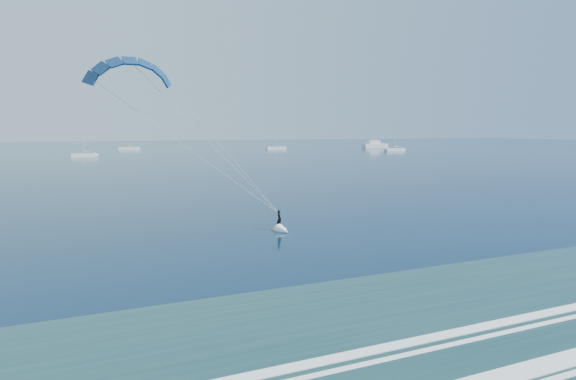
# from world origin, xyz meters

# --- Properties ---
(kitesurfer_rig) EXTENTS (18.65, 5.77, 15.65)m
(kitesurfer_rig) POSITION_xyz_m (0.24, 33.47, 8.06)
(kitesurfer_rig) COLOR orange
(kitesurfer_rig) RESTS_ON ground
(motor_yacht) EXTENTS (14.21, 3.79, 5.98)m
(motor_yacht) POSITION_xyz_m (143.80, 219.22, 1.55)
(motor_yacht) COLOR white
(motor_yacht) RESTS_ON ground
(sailboat_3) EXTENTS (8.26, 2.40, 11.53)m
(sailboat_3) POSITION_xyz_m (-1.38, 181.55, 0.68)
(sailboat_3) COLOR white
(sailboat_3) RESTS_ON ground
(sailboat_4) EXTENTS (9.59, 2.40, 12.93)m
(sailboat_4) POSITION_xyz_m (21.62, 242.44, 0.69)
(sailboat_4) COLOR white
(sailboat_4) RESTS_ON ground
(sailboat_5) EXTENTS (9.96, 2.40, 13.42)m
(sailboat_5) POSITION_xyz_m (87.16, 219.61, 0.69)
(sailboat_5) COLOR white
(sailboat_5) RESTS_ON ground
(sailboat_6) EXTENTS (9.90, 2.40, 13.25)m
(sailboat_6) POSITION_xyz_m (126.99, 179.10, 0.69)
(sailboat_6) COLOR white
(sailboat_6) RESTS_ON ground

